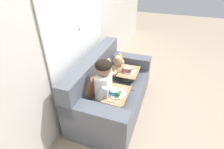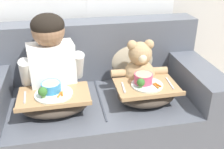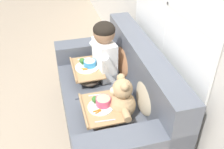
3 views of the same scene
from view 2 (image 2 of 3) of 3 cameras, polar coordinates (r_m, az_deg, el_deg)
name	(u,v)px [view 2 (image 2 of 3)]	position (r m, az deg, el deg)	size (l,w,h in m)	color
ground_plane	(100,140)	(2.22, -2.64, -14.04)	(14.00, 14.00, 0.00)	tan
couch	(98,102)	(2.08, -3.11, -5.92)	(1.71, 0.90, 0.90)	#565B66
throw_pillow_behind_child	(53,61)	(2.10, -12.70, 2.84)	(0.41, 0.20, 0.42)	#B2754C
throw_pillow_behind_teddy	(132,55)	(2.17, 4.30, 4.21)	(0.39, 0.19, 0.40)	#C1B293
child_figure	(51,54)	(1.84, -13.17, 4.28)	(0.46, 0.24, 0.62)	white
teddy_bear	(140,70)	(1.98, 6.01, 1.09)	(0.43, 0.30, 0.40)	tan
lap_tray_child	(54,102)	(1.78, -12.42, -5.87)	(0.47, 0.30, 0.22)	#473D33
lap_tray_teddy	(146,92)	(1.86, 7.46, -3.89)	(0.43, 0.31, 0.21)	#473D33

